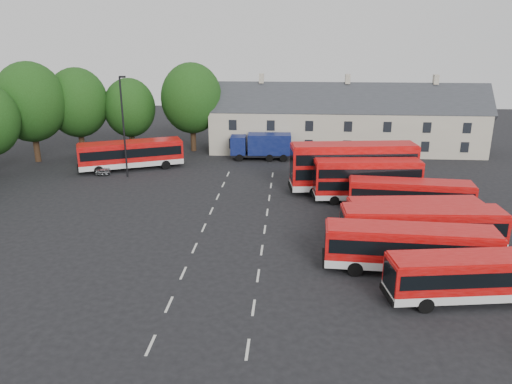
# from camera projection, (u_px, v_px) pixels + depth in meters

# --- Properties ---
(ground) EXTENTS (140.00, 140.00, 0.00)m
(ground) POSITION_uv_depth(u_px,v_px,m) (199.00, 237.00, 38.84)
(ground) COLOR black
(ground) RESTS_ON ground
(lane_markings) EXTENTS (5.15, 33.80, 0.01)m
(lane_markings) POSITION_uv_depth(u_px,v_px,m) (234.00, 229.00, 40.57)
(lane_markings) COLOR beige
(lane_markings) RESTS_ON ground
(treeline) EXTENTS (29.92, 32.59, 12.01)m
(treeline) POSITION_uv_depth(u_px,v_px,m) (47.00, 111.00, 56.54)
(treeline) COLOR black
(treeline) RESTS_ON ground
(terrace_houses) EXTENTS (35.70, 7.13, 10.06)m
(terrace_houses) POSITION_uv_depth(u_px,v_px,m) (345.00, 123.00, 65.15)
(terrace_houses) COLOR beige
(terrace_houses) RESTS_ON ground
(bus_row_a) EXTENTS (10.65, 3.84, 2.95)m
(bus_row_a) POSITION_uv_depth(u_px,v_px,m) (476.00, 274.00, 29.21)
(bus_row_a) COLOR silver
(bus_row_a) RESTS_ON ground
(bus_row_b) EXTENTS (11.23, 3.12, 3.14)m
(bus_row_b) POSITION_uv_depth(u_px,v_px,m) (410.00, 245.00, 32.84)
(bus_row_b) COLOR silver
(bus_row_b) RESTS_ON ground
(bus_row_c) EXTENTS (11.61, 3.13, 3.25)m
(bus_row_c) POSITION_uv_depth(u_px,v_px,m) (422.00, 225.00, 36.01)
(bus_row_c) COLOR silver
(bus_row_c) RESTS_ON ground
(bus_row_d) EXTENTS (10.45, 3.40, 2.90)m
(bus_row_d) POSITION_uv_depth(u_px,v_px,m) (414.00, 214.00, 38.83)
(bus_row_d) COLOR silver
(bus_row_d) RESTS_ON ground
(bus_row_e) EXTENTS (10.70, 3.29, 2.98)m
(bus_row_e) POSITION_uv_depth(u_px,v_px,m) (410.00, 194.00, 43.39)
(bus_row_e) COLOR silver
(bus_row_e) RESTS_ON ground
(bus_dd_south) EXTENTS (9.96, 3.12, 4.02)m
(bus_dd_south) POSITION_uv_depth(u_px,v_px,m) (367.00, 178.00, 46.35)
(bus_dd_south) COLOR silver
(bus_dd_south) RESTS_ON ground
(bus_dd_north) EXTENTS (12.35, 4.22, 4.96)m
(bus_dd_north) POSITION_uv_depth(u_px,v_px,m) (353.00, 165.00, 48.66)
(bus_dd_north) COLOR silver
(bus_dd_north) RESTS_ON ground
(bus_north) EXTENTS (11.72, 7.06, 3.29)m
(bus_north) POSITION_uv_depth(u_px,v_px,m) (131.00, 153.00, 57.17)
(bus_north) COLOR silver
(bus_north) RESTS_ON ground
(box_truck) EXTENTS (7.48, 2.61, 3.24)m
(box_truck) POSITION_uv_depth(u_px,v_px,m) (262.00, 145.00, 61.63)
(box_truck) COLOR black
(box_truck) RESTS_ON ground
(silver_car) EXTENTS (2.01, 4.18, 1.38)m
(silver_car) POSITION_uv_depth(u_px,v_px,m) (106.00, 166.00, 56.60)
(silver_car) COLOR #9B9EA2
(silver_car) RESTS_ON ground
(lamppost) EXTENTS (0.76, 0.35, 10.89)m
(lamppost) POSITION_uv_depth(u_px,v_px,m) (124.00, 125.00, 53.03)
(lamppost) COLOR black
(lamppost) RESTS_ON ground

